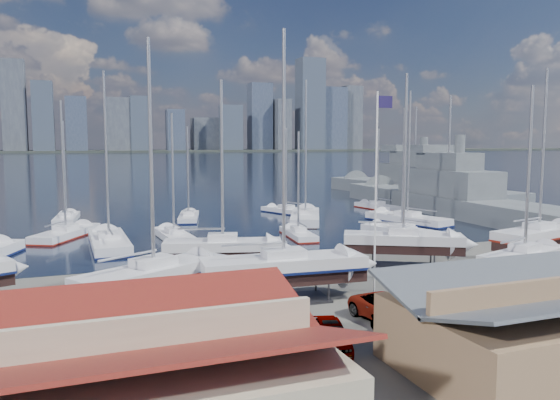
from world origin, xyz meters
name	(u,v)px	position (x,y,z in m)	size (l,w,h in m)	color
ground	(360,283)	(0.00, -10.00, 0.00)	(1400.00, 1400.00, 0.00)	#605E59
water	(107,160)	(0.00, 300.00, -0.15)	(1400.00, 600.00, 0.40)	#172236
far_shore	(93,151)	(0.00, 560.00, 1.10)	(1400.00, 80.00, 2.20)	#2D332D
skyline	(83,114)	(-7.83, 553.76, 39.09)	(639.14, 43.80, 107.69)	#475166
shed_red	(115,381)	(-18.00, -26.00, 2.32)	(14.70, 9.45, 4.51)	#BFB293
shed_grey	(539,322)	(0.00, -26.00, 2.15)	(12.60, 8.40, 4.17)	#8C6B4C
sailboat_cradle_1	(154,277)	(-14.76, -11.45, 2.07)	(9.92, 7.45, 16.00)	#2D2D33
sailboat_cradle_2	(223,248)	(-8.56, -3.93, 2.01)	(9.27, 4.87, 14.67)	#2D2D33
sailboat_cradle_3	(284,268)	(-6.80, -12.27, 2.12)	(10.69, 3.72, 16.90)	#2D2D33
sailboat_cradle_4	(403,242)	(5.70, -6.67, 2.05)	(9.53, 6.85, 15.43)	#2D2D33
sailboat_cradle_5	(525,259)	(10.25, -14.85, 1.96)	(8.81, 4.85, 13.90)	#2D2D33
sailboat_cradle_6	(539,236)	(17.94, -8.69, 2.08)	(10.39, 5.09, 16.17)	#2D2D33
sailboat_moored_1	(66,235)	(-20.02, 17.22, 0.31)	(7.30, 10.18, 15.04)	black
sailboat_moored_2	(67,219)	(-20.08, 30.05, 0.32)	(3.35, 9.04, 13.35)	black
sailboat_moored_3	(109,245)	(-16.09, 10.02, 0.31)	(3.47, 11.73, 17.45)	black
sailboat_moored_4	(174,237)	(-9.55, 12.03, 0.32)	(3.10, 9.15, 13.60)	black
sailboat_moored_5	(189,218)	(-5.26, 25.92, 0.31)	(4.35, 8.79, 12.66)	black
sailboat_moored_6	(298,235)	(3.00, 8.85, 0.31)	(3.09, 8.04, 11.72)	black
sailboat_moored_7	(305,219)	(8.38, 19.33, 0.33)	(8.28, 12.66, 18.64)	black
sailboat_moored_8	(286,212)	(9.00, 27.62, 0.31)	(5.36, 8.70, 12.60)	black
sailboat_moored_9	(402,233)	(13.95, 5.99, 0.32)	(5.56, 9.83, 14.31)	black
sailboat_moored_10	(407,221)	(19.75, 13.59, 0.31)	(6.50, 11.86, 17.08)	black
sailboat_moored_11	(377,207)	(23.75, 27.54, 0.31)	(3.65, 8.74, 12.67)	black
naval_ship_east	(447,201)	(31.08, 20.55, 1.67)	(9.36, 48.14, 18.31)	slate
naval_ship_west	(414,188)	(39.46, 40.97, 1.66)	(11.75, 46.56, 18.15)	slate
car_a	(331,334)	(-7.55, -20.57, 0.71)	(1.68, 4.17, 1.42)	gray
car_b	(413,324)	(-2.81, -20.62, 0.69)	(1.46, 4.19, 1.38)	gray
car_c	(393,310)	(-2.70, -18.46, 0.77)	(2.57, 5.57, 1.55)	gray
car_d	(518,302)	(4.94, -19.82, 0.79)	(2.20, 5.42, 1.57)	gray
flagpole	(377,177)	(-0.15, -12.32, 7.79)	(1.17, 0.12, 13.36)	white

